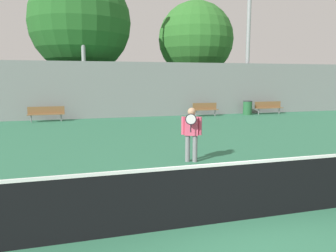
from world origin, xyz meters
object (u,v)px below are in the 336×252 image
(tree_green_broad, at_px, (80,23))
(light_pole_far_right, at_px, (249,25))
(tree_green_tall, at_px, (196,40))
(tennis_net, at_px, (233,191))
(bench_courtside_far, at_px, (46,112))
(trash_bin, at_px, (247,108))
(bench_courtside_near, at_px, (268,106))
(bench_by_gate, at_px, (205,108))
(light_pole_center_back, at_px, (82,1))
(tennis_player, at_px, (191,131))

(tree_green_broad, bearing_deg, light_pole_far_right, -12.87)
(light_pole_far_right, height_order, tree_green_tall, light_pole_far_right)
(tennis_net, xyz_separation_m, tree_green_tall, (6.62, 19.24, 4.77))
(bench_courtside_far, relative_size, tree_green_tall, 0.24)
(trash_bin, bearing_deg, bench_courtside_far, 179.93)
(tennis_net, height_order, bench_courtside_near, tennis_net)
(bench_by_gate, bearing_deg, light_pole_far_right, 17.22)
(tree_green_tall, xyz_separation_m, tree_green_broad, (-8.51, -1.21, 0.64))
(light_pole_center_back, relative_size, tree_green_tall, 1.41)
(tree_green_tall, bearing_deg, light_pole_far_right, -57.48)
(bench_by_gate, distance_m, trash_bin, 2.99)
(bench_courtside_far, distance_m, tree_green_tall, 12.58)
(trash_bin, xyz_separation_m, tree_green_tall, (-1.87, 4.79, 4.83))
(tree_green_broad, bearing_deg, tennis_player, -79.57)
(bench_courtside_near, bearing_deg, tennis_player, -131.66)
(light_pole_center_back, bearing_deg, tree_green_tall, 24.90)
(light_pole_far_right, bearing_deg, tree_green_tall, 122.52)
(tree_green_broad, bearing_deg, bench_courtside_far, -120.59)
(tennis_net, distance_m, light_pole_center_back, 16.62)
(light_pole_center_back, relative_size, trash_bin, 12.50)
(bench_by_gate, bearing_deg, tree_green_broad, 154.24)
(light_pole_center_back, bearing_deg, bench_courtside_near, -4.06)
(bench_courtside_far, distance_m, light_pole_center_back, 6.64)
(light_pole_center_back, bearing_deg, trash_bin, -4.77)
(tennis_net, height_order, trash_bin, tennis_net)
(bench_by_gate, distance_m, tree_green_tall, 6.86)
(light_pole_far_right, relative_size, light_pole_center_back, 0.90)
(bench_courtside_near, xyz_separation_m, light_pole_center_back, (-11.91, 0.85, 6.22))
(bench_courtside_near, bearing_deg, light_pole_center_back, 175.94)
(bench_courtside_near, xyz_separation_m, light_pole_far_right, (-1.10, 1.08, 5.42))
(tree_green_tall, distance_m, tree_green_broad, 8.62)
(tennis_player, relative_size, light_pole_center_back, 0.14)
(bench_courtside_far, bearing_deg, tennis_player, -65.95)
(tennis_net, xyz_separation_m, trash_bin, (8.48, 14.45, -0.06))
(tennis_player, distance_m, trash_bin, 13.08)
(light_pole_far_right, distance_m, tree_green_broad, 11.14)
(tennis_player, bearing_deg, bench_by_gate, 89.93)
(tennis_player, xyz_separation_m, tree_green_tall, (5.91, 15.30, 4.40))
(bench_by_gate, distance_m, tree_green_broad, 9.83)
(bench_courtside_near, relative_size, bench_courtside_far, 1.01)
(trash_bin, bearing_deg, bench_courtside_near, 0.57)
(bench_courtside_far, height_order, light_pole_center_back, light_pole_center_back)
(light_pole_far_right, xyz_separation_m, light_pole_center_back, (-10.82, -0.23, 0.80))
(bench_courtside_near, distance_m, trash_bin, 1.59)
(tennis_player, bearing_deg, bench_courtside_near, 72.73)
(tennis_player, height_order, tree_green_tall, tree_green_tall)
(tennis_player, relative_size, light_pole_far_right, 0.15)
(tennis_player, xyz_separation_m, bench_courtside_far, (-4.70, 10.53, -0.39))
(tennis_net, height_order, tennis_player, tennis_player)
(light_pole_far_right, relative_size, tree_green_broad, 1.12)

